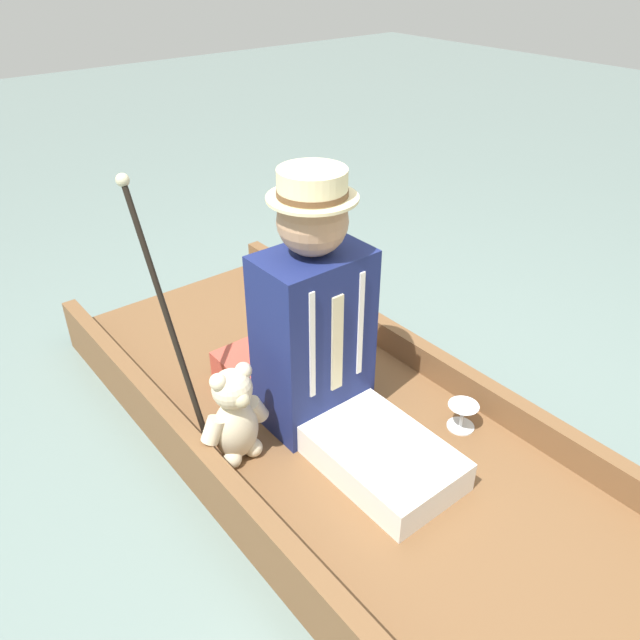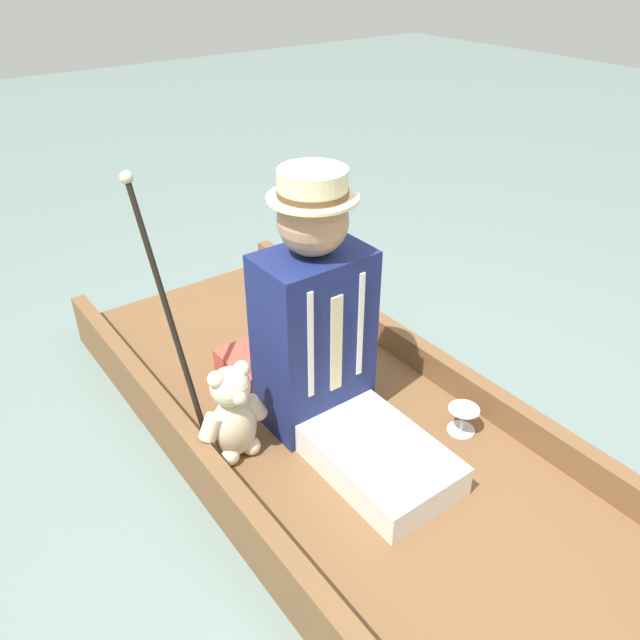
{
  "view_description": "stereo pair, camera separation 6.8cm",
  "coord_description": "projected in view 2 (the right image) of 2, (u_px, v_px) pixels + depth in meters",
  "views": [
    {
      "loc": [
        1.11,
        1.18,
        1.62
      ],
      "look_at": [
        0.02,
        -0.18,
        0.54
      ],
      "focal_mm": 35.0,
      "sensor_mm": 36.0,
      "label": 1
    },
    {
      "loc": [
        1.06,
        1.22,
        1.62
      ],
      "look_at": [
        0.02,
        -0.18,
        0.54
      ],
      "focal_mm": 35.0,
      "sensor_mm": 36.0,
      "label": 2
    }
  ],
  "objects": [
    {
      "name": "wine_glass",
      "position": [
        463.0,
        416.0,
        2.18
      ],
      "size": [
        0.11,
        0.11,
        0.1
      ],
      "color": "silver",
      "rests_on": "punt_boat"
    },
    {
      "name": "teddy_bear",
      "position": [
        233.0,
        414.0,
        2.04
      ],
      "size": [
        0.25,
        0.15,
        0.36
      ],
      "color": "beige",
      "rests_on": "punt_boat"
    },
    {
      "name": "seat_cushion",
      "position": [
        271.0,
        360.0,
        2.49
      ],
      "size": [
        0.37,
        0.26,
        0.11
      ],
      "color": "#B24738",
      "rests_on": "punt_boat"
    },
    {
      "name": "punt_boat",
      "position": [
        356.0,
        452.0,
        2.19
      ],
      "size": [
        1.04,
        2.77,
        0.23
      ],
      "color": "brown",
      "rests_on": "ground_plane"
    },
    {
      "name": "seated_person",
      "position": [
        326.0,
        341.0,
        2.06
      ],
      "size": [
        0.37,
        0.75,
        0.92
      ],
      "rotation": [
        0.0,
        0.0,
        0.1
      ],
      "color": "white",
      "rests_on": "punt_boat"
    },
    {
      "name": "ground_plane",
      "position": [
        355.0,
        466.0,
        2.23
      ],
      "size": [
        16.0,
        16.0,
        0.0
      ],
      "primitive_type": "plane",
      "color": "slate"
    },
    {
      "name": "walking_cane",
      "position": [
        162.0,
        293.0,
        2.03
      ],
      "size": [
        0.04,
        0.41,
        0.88
      ],
      "color": "black",
      "rests_on": "punt_boat"
    }
  ]
}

